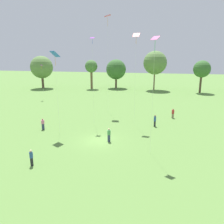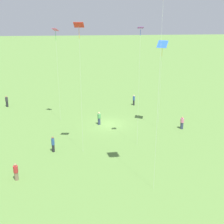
{
  "view_description": "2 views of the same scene",
  "coord_description": "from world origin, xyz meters",
  "px_view_note": "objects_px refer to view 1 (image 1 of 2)",
  "views": [
    {
      "loc": [
        7.81,
        -25.36,
        10.6
      ],
      "look_at": [
        1.07,
        2.44,
        3.3
      ],
      "focal_mm": 35.0,
      "sensor_mm": 36.0,
      "label": 1
    },
    {
      "loc": [
        2.55,
        39.32,
        15.72
      ],
      "look_at": [
        -0.27,
        2.94,
        2.81
      ],
      "focal_mm": 50.0,
      "sensor_mm": 36.0,
      "label": 2
    }
  ],
  "objects_px": {
    "kite_4": "(155,46)",
    "person_1": "(109,135)",
    "kite_0": "(55,56)",
    "person_2": "(155,121)",
    "kite_3": "(92,46)",
    "kite_1": "(108,20)",
    "kite_7": "(42,67)",
    "person_3": "(43,124)",
    "kite_5": "(136,39)",
    "person_4": "(31,158)",
    "person_0": "(173,113)"
  },
  "relations": [
    {
      "from": "kite_3",
      "to": "kite_4",
      "type": "height_order",
      "value": "kite_3"
    },
    {
      "from": "person_4",
      "to": "kite_1",
      "type": "relative_size",
      "value": 0.1
    },
    {
      "from": "person_0",
      "to": "person_3",
      "type": "relative_size",
      "value": 1.01
    },
    {
      "from": "kite_3",
      "to": "kite_5",
      "type": "relative_size",
      "value": 0.96
    },
    {
      "from": "person_2",
      "to": "kite_0",
      "type": "bearing_deg",
      "value": -97.23
    },
    {
      "from": "kite_4",
      "to": "kite_5",
      "type": "relative_size",
      "value": 0.9
    },
    {
      "from": "kite_0",
      "to": "kite_4",
      "type": "relative_size",
      "value": 0.9
    },
    {
      "from": "kite_0",
      "to": "kite_7",
      "type": "xyz_separation_m",
      "value": [
        -15.86,
        22.71,
        -2.64
      ]
    },
    {
      "from": "kite_1",
      "to": "person_1",
      "type": "bearing_deg",
      "value": 48.48
    },
    {
      "from": "kite_1",
      "to": "kite_7",
      "type": "height_order",
      "value": "kite_1"
    },
    {
      "from": "person_1",
      "to": "kite_3",
      "type": "xyz_separation_m",
      "value": [
        -4.18,
        6.64,
        11.26
      ]
    },
    {
      "from": "person_2",
      "to": "person_3",
      "type": "xyz_separation_m",
      "value": [
        -16.12,
        -5.41,
        -0.1
      ]
    },
    {
      "from": "person_4",
      "to": "kite_4",
      "type": "relative_size",
      "value": 0.14
    },
    {
      "from": "person_1",
      "to": "kite_0",
      "type": "relative_size",
      "value": 0.16
    },
    {
      "from": "person_2",
      "to": "kite_1",
      "type": "height_order",
      "value": "kite_1"
    },
    {
      "from": "person_4",
      "to": "kite_7",
      "type": "height_order",
      "value": "kite_7"
    },
    {
      "from": "person_2",
      "to": "person_3",
      "type": "relative_size",
      "value": 1.09
    },
    {
      "from": "kite_4",
      "to": "person_3",
      "type": "bearing_deg",
      "value": -120.33
    },
    {
      "from": "person_0",
      "to": "person_2",
      "type": "relative_size",
      "value": 0.93
    },
    {
      "from": "person_3",
      "to": "kite_3",
      "type": "distance_m",
      "value": 13.78
    },
    {
      "from": "person_1",
      "to": "person_4",
      "type": "bearing_deg",
      "value": -66.87
    },
    {
      "from": "person_0",
      "to": "kite_4",
      "type": "distance_m",
      "value": 19.16
    },
    {
      "from": "person_3",
      "to": "kite_7",
      "type": "bearing_deg",
      "value": -179.5
    },
    {
      "from": "person_3",
      "to": "person_4",
      "type": "height_order",
      "value": "person_4"
    },
    {
      "from": "person_0",
      "to": "person_4",
      "type": "distance_m",
      "value": 25.58
    },
    {
      "from": "kite_0",
      "to": "person_2",
      "type": "bearing_deg",
      "value": -81.33
    },
    {
      "from": "person_4",
      "to": "kite_4",
      "type": "height_order",
      "value": "kite_4"
    },
    {
      "from": "person_3",
      "to": "person_4",
      "type": "distance_m",
      "value": 11.4
    },
    {
      "from": "kite_4",
      "to": "person_2",
      "type": "bearing_deg",
      "value": 165.33
    },
    {
      "from": "person_1",
      "to": "kite_4",
      "type": "bearing_deg",
      "value": 37.09
    },
    {
      "from": "kite_5",
      "to": "person_1",
      "type": "bearing_deg",
      "value": -53.55
    },
    {
      "from": "person_4",
      "to": "kite_3",
      "type": "relative_size",
      "value": 0.13
    },
    {
      "from": "kite_4",
      "to": "kite_7",
      "type": "height_order",
      "value": "kite_4"
    },
    {
      "from": "person_2",
      "to": "kite_1",
      "type": "relative_size",
      "value": 0.1
    },
    {
      "from": "person_2",
      "to": "kite_0",
      "type": "distance_m",
      "value": 17.41
    },
    {
      "from": "person_3",
      "to": "kite_4",
      "type": "distance_m",
      "value": 19.93
    },
    {
      "from": "person_2",
      "to": "person_4",
      "type": "bearing_deg",
      "value": -67.58
    },
    {
      "from": "kite_4",
      "to": "person_0",
      "type": "bearing_deg",
      "value": 154.94
    },
    {
      "from": "kite_0",
      "to": "kite_4",
      "type": "bearing_deg",
      "value": -122.65
    },
    {
      "from": "person_2",
      "to": "kite_3",
      "type": "bearing_deg",
      "value": -115.44
    },
    {
      "from": "kite_4",
      "to": "person_1",
      "type": "bearing_deg",
      "value": -127.03
    },
    {
      "from": "person_0",
      "to": "kite_0",
      "type": "distance_m",
      "value": 22.07
    },
    {
      "from": "kite_0",
      "to": "kite_5",
      "type": "relative_size",
      "value": 0.81
    },
    {
      "from": "kite_1",
      "to": "kite_7",
      "type": "distance_m",
      "value": 23.04
    },
    {
      "from": "person_1",
      "to": "kite_4",
      "type": "xyz_separation_m",
      "value": [
        5.36,
        -2.21,
        10.77
      ]
    },
    {
      "from": "kite_3",
      "to": "person_0",
      "type": "bearing_deg",
      "value": 74.79
    },
    {
      "from": "kite_1",
      "to": "kite_4",
      "type": "height_order",
      "value": "kite_1"
    },
    {
      "from": "person_3",
      "to": "kite_7",
      "type": "relative_size",
      "value": 0.2
    },
    {
      "from": "person_4",
      "to": "kite_0",
      "type": "xyz_separation_m",
      "value": [
        -1.86,
        9.68,
        9.77
      ]
    },
    {
      "from": "person_2",
      "to": "kite_3",
      "type": "distance_m",
      "value": 14.77
    }
  ]
}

